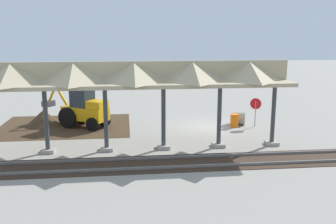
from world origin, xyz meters
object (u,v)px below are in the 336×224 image
object	(u,v)px
stop_sign	(256,107)
backhoe	(83,109)
concrete_pipe	(238,118)
traffic_barrel	(234,121)

from	to	relation	value
stop_sign	backhoe	distance (m)	11.83
stop_sign	backhoe	xyz separation A→B (m)	(11.75, -1.32, -0.16)
backhoe	stop_sign	bearing A→B (deg)	173.59
stop_sign	concrete_pipe	distance (m)	1.56
traffic_barrel	backhoe	bearing A→B (deg)	-6.75
backhoe	traffic_barrel	size ratio (longest dim) A/B	5.53
concrete_pipe	traffic_barrel	xyz separation A→B (m)	(0.45, 0.65, -0.02)
stop_sign	traffic_barrel	bearing A→B (deg)	-3.97
backhoe	traffic_barrel	distance (m)	10.42
concrete_pipe	traffic_barrel	size ratio (longest dim) A/B	1.28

